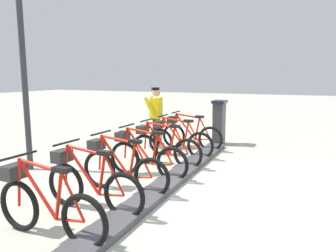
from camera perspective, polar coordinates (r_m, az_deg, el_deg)
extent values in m
plane|color=#B6B8A3|center=(5.93, 0.15, -10.51)|extent=(60.00, 60.00, 0.00)
cube|color=#47474C|center=(5.91, 0.15, -10.05)|extent=(0.44, 6.87, 0.10)
cube|color=#38383D|center=(9.31, 9.13, 0.38)|extent=(0.28, 0.44, 1.20)
cube|color=#194C8C|center=(9.30, 8.29, 2.57)|extent=(0.03, 0.30, 0.40)
cube|color=black|center=(9.24, 9.23, 4.30)|extent=(0.36, 0.52, 0.08)
torus|color=black|center=(8.42, 7.59, -2.33)|extent=(0.67, 0.09, 0.67)
torus|color=black|center=(8.79, 1.05, -1.78)|extent=(0.67, 0.09, 0.67)
cylinder|color=red|center=(8.61, 3.14, -0.13)|extent=(0.60, 0.06, 0.70)
cylinder|color=red|center=(8.49, 5.28, -0.52)|extent=(0.16, 0.05, 0.61)
cylinder|color=red|center=(8.54, 3.53, 1.83)|extent=(0.69, 0.07, 0.11)
cylinder|color=red|center=(8.49, 6.22, -2.40)|extent=(0.43, 0.05, 0.09)
cylinder|color=red|center=(8.42, 6.64, -0.43)|extent=(0.33, 0.04, 0.56)
cylinder|color=red|center=(8.72, 1.24, 0.19)|extent=(0.10, 0.04, 0.62)
cube|color=black|center=(8.42, 5.69, 1.67)|extent=(0.22, 0.11, 0.06)
cylinder|color=black|center=(8.66, 1.43, 2.52)|extent=(0.05, 0.54, 0.03)
cube|color=#2D2D2D|center=(8.74, 0.76, 1.12)|extent=(0.21, 0.29, 0.18)
torus|color=black|center=(7.61, 5.80, -3.52)|extent=(0.67, 0.09, 0.67)
torus|color=black|center=(8.01, -1.31, -2.84)|extent=(0.67, 0.09, 0.67)
cylinder|color=red|center=(7.81, 0.93, -1.05)|extent=(0.60, 0.06, 0.70)
cylinder|color=red|center=(7.68, 3.26, -1.50)|extent=(0.16, 0.05, 0.61)
cylinder|color=red|center=(7.74, 1.34, 1.10)|extent=(0.69, 0.07, 0.11)
cylinder|color=red|center=(7.68, 4.30, -3.59)|extent=(0.43, 0.05, 0.09)
cylinder|color=red|center=(7.60, 4.75, -1.42)|extent=(0.33, 0.04, 0.56)
cylinder|color=red|center=(7.94, -1.12, -0.69)|extent=(0.10, 0.04, 0.62)
cube|color=black|center=(7.61, 3.70, 0.91)|extent=(0.22, 0.11, 0.06)
cylinder|color=black|center=(7.87, -0.94, 1.86)|extent=(0.05, 0.54, 0.03)
cube|color=#2D2D2D|center=(7.95, -1.64, 0.33)|extent=(0.21, 0.29, 0.18)
torus|color=black|center=(6.81, 3.57, -4.99)|extent=(0.67, 0.09, 0.67)
torus|color=black|center=(7.25, -4.18, -4.13)|extent=(0.67, 0.09, 0.67)
cylinder|color=red|center=(7.03, -1.77, -2.19)|extent=(0.60, 0.06, 0.70)
cylinder|color=red|center=(6.89, 0.77, -2.71)|extent=(0.16, 0.05, 0.61)
cylinder|color=red|center=(6.95, -1.35, 0.20)|extent=(0.69, 0.07, 0.11)
cylinder|color=red|center=(6.89, 1.92, -5.04)|extent=(0.43, 0.05, 0.09)
cylinder|color=red|center=(6.80, 2.40, -2.64)|extent=(0.33, 0.04, 0.56)
cylinder|color=red|center=(7.17, -4.00, -1.76)|extent=(0.10, 0.04, 0.62)
cube|color=black|center=(6.81, 1.23, -0.03)|extent=(0.22, 0.11, 0.06)
cylinder|color=black|center=(7.10, -3.82, 1.05)|extent=(0.05, 0.54, 0.03)
cube|color=#2D2D2D|center=(7.19, -4.57, -0.63)|extent=(0.21, 0.29, 0.18)
torus|color=black|center=(6.03, 0.74, -6.84)|extent=(0.67, 0.09, 0.67)
torus|color=black|center=(6.52, -7.73, -5.70)|extent=(0.67, 0.09, 0.67)
cylinder|color=red|center=(6.27, -5.15, -3.59)|extent=(0.60, 0.06, 0.70)
cylinder|color=red|center=(6.12, -2.37, -4.23)|extent=(0.16, 0.05, 0.61)
cylinder|color=red|center=(6.19, -4.71, -0.94)|extent=(0.69, 0.07, 0.11)
cylinder|color=red|center=(6.12, -1.08, -6.85)|extent=(0.43, 0.05, 0.09)
cylinder|color=red|center=(6.02, -0.57, -4.17)|extent=(0.33, 0.04, 0.56)
cylinder|color=red|center=(6.43, -7.56, -3.08)|extent=(0.10, 0.04, 0.62)
cube|color=black|center=(6.03, -1.88, -1.23)|extent=(0.22, 0.11, 0.06)
cylinder|color=black|center=(6.35, -7.40, 0.05)|extent=(0.05, 0.54, 0.03)
cube|color=#2D2D2D|center=(6.45, -8.18, -1.81)|extent=(0.21, 0.29, 0.18)
torus|color=black|center=(5.27, -2.94, -9.19)|extent=(0.67, 0.09, 0.67)
torus|color=black|center=(5.82, -12.17, -7.62)|extent=(0.67, 0.09, 0.67)
cylinder|color=red|center=(5.55, -9.44, -5.36)|extent=(0.60, 0.06, 0.70)
cylinder|color=red|center=(5.38, -6.41, -6.15)|extent=(0.16, 0.05, 0.61)
cylinder|color=red|center=(5.45, -9.00, -2.38)|extent=(0.69, 0.07, 0.11)
cylinder|color=red|center=(5.38, -4.96, -9.15)|extent=(0.43, 0.05, 0.09)
cylinder|color=red|center=(5.26, -4.43, -6.14)|extent=(0.33, 0.04, 0.56)
cylinder|color=red|center=(5.72, -12.03, -4.71)|extent=(0.10, 0.04, 0.62)
cube|color=black|center=(5.27, -5.92, -2.76)|extent=(0.22, 0.11, 0.06)
cylinder|color=black|center=(5.63, -11.91, -1.21)|extent=(0.05, 0.54, 0.03)
cube|color=#2D2D2D|center=(5.74, -12.71, -3.28)|extent=(0.21, 0.29, 0.18)
torus|color=black|center=(4.56, -7.89, -12.25)|extent=(0.67, 0.09, 0.67)
torus|color=black|center=(5.18, -17.82, -9.97)|extent=(0.67, 0.09, 0.67)
cylinder|color=red|center=(4.87, -15.01, -7.58)|extent=(0.60, 0.06, 0.70)
cylinder|color=red|center=(4.68, -11.75, -8.62)|extent=(0.16, 0.05, 0.61)
cylinder|color=red|center=(4.76, -14.60, -4.23)|extent=(0.69, 0.07, 0.11)
cylinder|color=red|center=(4.68, -10.11, -12.09)|extent=(0.43, 0.05, 0.09)
cylinder|color=red|center=(4.55, -9.59, -8.70)|extent=(0.33, 0.04, 0.56)
cylinder|color=red|center=(5.07, -17.74, -6.74)|extent=(0.10, 0.04, 0.62)
cube|color=black|center=(4.55, -11.27, -4.77)|extent=(0.22, 0.11, 0.06)
cylinder|color=black|center=(4.96, -17.69, -2.82)|extent=(0.05, 0.54, 0.03)
cube|color=#2D2D2D|center=(5.09, -18.48, -5.12)|extent=(0.21, 0.29, 0.18)
torus|color=black|center=(3.91, -14.77, -16.23)|extent=(0.67, 0.09, 0.67)
torus|color=black|center=(4.61, -25.09, -12.81)|extent=(0.67, 0.09, 0.67)
cylinder|color=red|center=(4.27, -22.35, -10.37)|extent=(0.60, 0.06, 0.70)
cylinder|color=red|center=(4.04, -18.97, -11.78)|extent=(0.16, 0.05, 0.61)
cylinder|color=red|center=(4.14, -22.04, -6.60)|extent=(0.69, 0.07, 0.11)
cylinder|color=red|center=(4.05, -17.15, -15.84)|extent=(0.43, 0.05, 0.09)
cylinder|color=red|center=(3.89, -16.69, -12.04)|extent=(0.33, 0.04, 0.56)
cylinder|color=red|center=(4.48, -25.11, -9.24)|extent=(0.10, 0.04, 0.62)
cube|color=black|center=(3.90, -18.58, -7.42)|extent=(0.22, 0.11, 0.06)
cylinder|color=black|center=(4.37, -25.17, -4.84)|extent=(0.05, 0.54, 0.03)
cube|color=#2D2D2D|center=(4.51, -25.88, -7.38)|extent=(0.21, 0.29, 0.18)
cube|color=white|center=(8.82, -2.66, -3.64)|extent=(0.27, 0.15, 0.10)
cube|color=white|center=(8.99, -1.52, -3.38)|extent=(0.27, 0.15, 0.10)
cylinder|color=black|center=(8.74, -2.28, -1.21)|extent=(0.15, 0.15, 0.82)
cylinder|color=black|center=(8.93, -1.92, -0.99)|extent=(0.15, 0.15, 0.82)
cube|color=yellow|center=(8.74, -2.12, 3.23)|extent=(0.32, 0.44, 0.56)
cylinder|color=yellow|center=(8.52, -3.26, 3.26)|extent=(0.35, 0.15, 0.57)
cylinder|color=yellow|center=(9.01, -2.28, 3.58)|extent=(0.35, 0.15, 0.57)
sphere|color=tan|center=(8.71, -2.14, 6.05)|extent=(0.22, 0.22, 0.22)
cylinder|color=black|center=(8.71, -2.27, 6.70)|extent=(0.22, 0.22, 0.06)
cylinder|color=#2D2D33|center=(7.22, -24.34, 7.82)|extent=(0.12, 0.12, 3.86)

